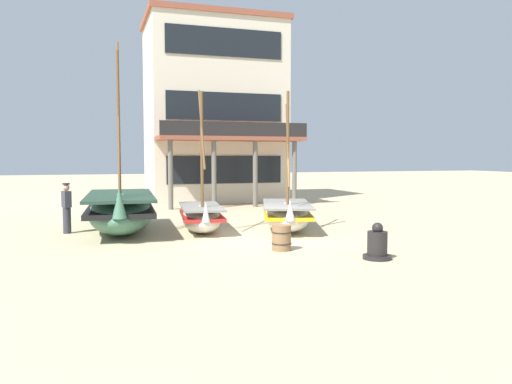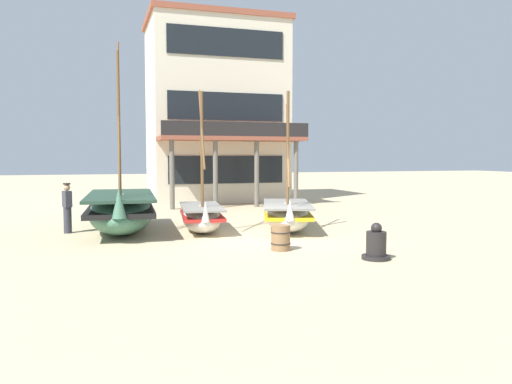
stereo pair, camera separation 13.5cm
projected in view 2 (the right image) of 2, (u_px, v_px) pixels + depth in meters
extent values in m
plane|color=tan|center=(266.00, 239.00, 15.77)|extent=(120.00, 120.00, 0.00)
ellipsoid|color=silver|center=(287.00, 217.00, 17.61)|extent=(2.69, 4.19, 0.95)
cube|color=gold|center=(287.00, 213.00, 17.60)|extent=(2.65, 4.05, 0.11)
cube|color=gray|center=(287.00, 204.00, 17.58)|extent=(2.71, 4.13, 0.07)
cone|color=silver|center=(290.00, 210.00, 15.71)|extent=(0.39, 0.39, 0.66)
cylinder|color=brown|center=(288.00, 152.00, 16.96)|extent=(0.10, 0.10, 4.08)
cylinder|color=brown|center=(288.00, 144.00, 16.94)|extent=(0.64, 1.78, 2.86)
cube|color=brown|center=(286.00, 206.00, 17.88)|extent=(1.45, 0.61, 0.06)
ellipsoid|color=#427056|center=(121.00, 213.00, 17.18)|extent=(2.41, 5.66, 1.30)
cube|color=black|center=(121.00, 208.00, 17.17)|extent=(2.42, 5.44, 0.16)
cube|color=#243D2F|center=(121.00, 195.00, 17.14)|extent=(2.46, 5.56, 0.09)
cone|color=#427056|center=(119.00, 203.00, 14.56)|extent=(0.44, 0.44, 0.91)
cylinder|color=brown|center=(119.00, 130.00, 16.31)|extent=(0.10, 0.10, 5.04)
cylinder|color=brown|center=(119.00, 116.00, 16.28)|extent=(0.20, 2.24, 5.15)
cube|color=brown|center=(121.00, 199.00, 17.55)|extent=(1.99, 0.27, 0.06)
ellipsoid|color=silver|center=(201.00, 218.00, 17.34)|extent=(1.69, 3.57, 0.89)
cube|color=red|center=(201.00, 215.00, 17.33)|extent=(1.69, 3.43, 0.11)
cube|color=gray|center=(201.00, 207.00, 17.31)|extent=(1.73, 3.50, 0.06)
cone|color=silver|center=(206.00, 212.00, 15.69)|extent=(0.29, 0.29, 0.62)
cylinder|color=brown|center=(202.00, 153.00, 16.76)|extent=(0.10, 0.10, 4.09)
cylinder|color=brown|center=(202.00, 128.00, 16.70)|extent=(0.30, 1.97, 2.73)
cube|color=brown|center=(201.00, 209.00, 17.57)|extent=(1.25, 0.30, 0.06)
cylinder|color=#33333D|center=(68.00, 220.00, 16.91)|extent=(0.26, 0.26, 0.88)
cube|color=#383842|center=(67.00, 199.00, 16.86)|extent=(0.34, 0.42, 0.54)
sphere|color=tan|center=(67.00, 187.00, 16.83)|extent=(0.22, 0.22, 0.22)
cylinder|color=#2D2823|center=(67.00, 184.00, 16.83)|extent=(0.24, 0.24, 0.05)
cylinder|color=black|center=(376.00, 257.00, 12.64)|extent=(0.71, 0.71, 0.10)
cylinder|color=black|center=(376.00, 243.00, 12.61)|extent=(0.50, 0.50, 0.60)
sphere|color=black|center=(376.00, 228.00, 12.58)|extent=(0.27, 0.27, 0.27)
cylinder|color=olive|center=(281.00, 238.00, 13.82)|extent=(0.52, 0.52, 0.70)
torus|color=black|center=(281.00, 232.00, 13.81)|extent=(0.56, 0.56, 0.03)
torus|color=black|center=(281.00, 243.00, 13.83)|extent=(0.56, 0.56, 0.03)
cube|color=beige|center=(215.00, 114.00, 29.55)|extent=(7.52, 5.44, 10.11)
cube|color=brown|center=(215.00, 23.00, 29.18)|extent=(7.82, 5.66, 0.30)
cube|color=black|center=(227.00, 170.00, 27.16)|extent=(6.32, 0.06, 1.48)
cube|color=black|center=(227.00, 106.00, 26.92)|extent=(6.32, 0.06, 1.48)
cube|color=black|center=(227.00, 42.00, 26.68)|extent=(6.32, 0.06, 1.48)
cube|color=brown|center=(232.00, 139.00, 25.98)|extent=(7.52, 2.28, 0.20)
cylinder|color=#666056|center=(172.00, 175.00, 24.39)|extent=(0.24, 0.24, 3.37)
cylinder|color=#666056|center=(215.00, 174.00, 25.03)|extent=(0.24, 0.24, 3.37)
cylinder|color=#666056|center=(257.00, 174.00, 25.67)|extent=(0.24, 0.24, 3.37)
cylinder|color=#666056|center=(296.00, 173.00, 26.31)|extent=(0.24, 0.24, 3.37)
cube|color=black|center=(238.00, 129.00, 24.91)|extent=(7.52, 0.08, 0.70)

